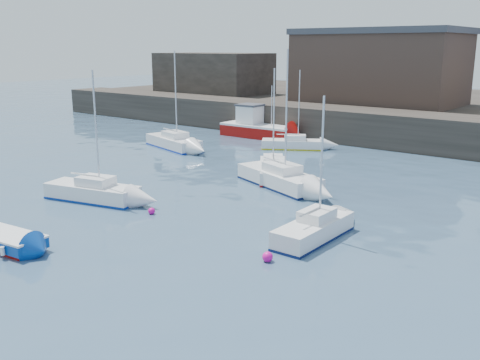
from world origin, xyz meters
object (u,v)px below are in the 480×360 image
Objects in this scene: sailboat_c at (314,229)px; sailboat_a at (93,192)px; sailboat_f at (273,170)px; fishing_boat at (257,127)px; sailboat_e at (174,142)px; sailboat_h at (292,144)px; buoy_mid at (267,261)px; buoy_far at (250,178)px; buoy_near at (152,214)px; sailboat_b at (279,178)px; blue_dinghy at (7,240)px.

sailboat_a is at bearing -170.22° from sailboat_c.
sailboat_f is (-8.38, 8.77, 0.01)m from sailboat_c.
fishing_boat is at bearing 103.80° from sailboat_a.
sailboat_e is at bearing 150.25° from sailboat_c.
fishing_boat is 24.53m from sailboat_a.
sailboat_h is 15.05× the size of buoy_mid.
sailboat_a is 18.88× the size of buoy_far.
buoy_mid reaches higher than buoy_near.
sailboat_f is 10.59m from sailboat_h.
sailboat_e is at bearing 131.57° from buoy_near.
sailboat_f reaches higher than fishing_boat.
buoy_far is at bearing 68.33° from sailboat_a.
sailboat_e is (-14.60, 5.18, -0.01)m from sailboat_b.
sailboat_f is at bearing 50.23° from buoy_far.
buoy_far is (3.59, -10.75, -0.44)m from sailboat_h.
buoy_near is at bearing -167.05° from sailboat_c.
buoy_near is (-2.04, -8.98, -0.55)m from sailboat_b.
sailboat_c reaches higher than buoy_mid.
blue_dinghy is 18.17m from sailboat_f.
fishing_boat is 31.38m from buoy_mid.
fishing_boat is 19.17m from sailboat_b.
sailboat_f is at bearing 123.92° from buoy_mid.
buoy_mid is (8.54, -1.44, 0.00)m from buoy_near.
sailboat_b is 22.97× the size of buoy_near.
sailboat_e reaches higher than buoy_mid.
sailboat_c is at bearing 87.23° from buoy_mid.
blue_dinghy is 13.68m from sailboat_c.
sailboat_h is 17.12× the size of buoy_far.
sailboat_h is (-4.60, 9.54, -0.07)m from sailboat_f.
sailboat_e is 10.33m from sailboat_h.
sailboat_h is at bearing 119.12° from sailboat_b.
sailboat_h is at bearing 89.10° from sailboat_a.
fishing_boat reaches higher than buoy_near.
fishing_boat is 17.06m from buoy_far.
fishing_boat is at bearing 77.27° from sailboat_e.
sailboat_c is 16.68× the size of buoy_far.
fishing_boat is at bearing 152.54° from sailboat_h.
sailboat_a reaches higher than blue_dinghy.
sailboat_f is at bearing -14.71° from sailboat_e.
buoy_mid is (8.21, -12.21, -0.51)m from sailboat_f.
sailboat_c is (10.02, 9.32, 0.11)m from blue_dinghy.
sailboat_a is at bearing 175.00° from buoy_mid.
sailboat_c is 0.97× the size of sailboat_h.
sailboat_a is 11.40m from sailboat_b.
sailboat_a reaches higher than buoy_far.
sailboat_b is at bearing -12.11° from buoy_far.
buoy_far is at bearing 87.87° from blue_dinghy.
fishing_boat is 20.72× the size of buoy_near.
fishing_boat is at bearing 131.67° from sailboat_c.
sailboat_f is (-1.72, 1.79, -0.04)m from sailboat_b.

